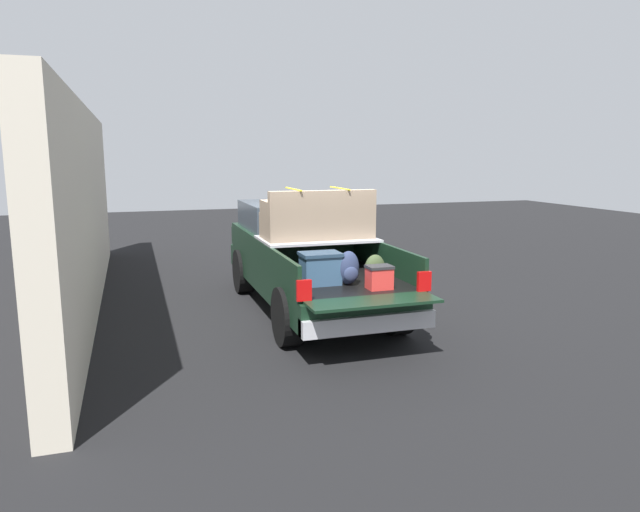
# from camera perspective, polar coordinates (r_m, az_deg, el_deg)

# --- Properties ---
(ground_plane) EXTENTS (40.00, 40.00, 0.00)m
(ground_plane) POSITION_cam_1_polar(r_m,az_deg,el_deg) (10.51, -1.02, -5.37)
(ground_plane) COLOR black
(pickup_truck) EXTENTS (6.05, 2.06, 2.23)m
(pickup_truck) POSITION_cam_1_polar(r_m,az_deg,el_deg) (10.64, -1.63, 0.17)
(pickup_truck) COLOR black
(pickup_truck) RESTS_ON ground_plane
(building_facade) EXTENTS (11.60, 0.36, 3.61)m
(building_facade) POSITION_cam_1_polar(r_m,az_deg,el_deg) (11.45, -22.29, 4.34)
(building_facade) COLOR beige
(building_facade) RESTS_ON ground_plane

